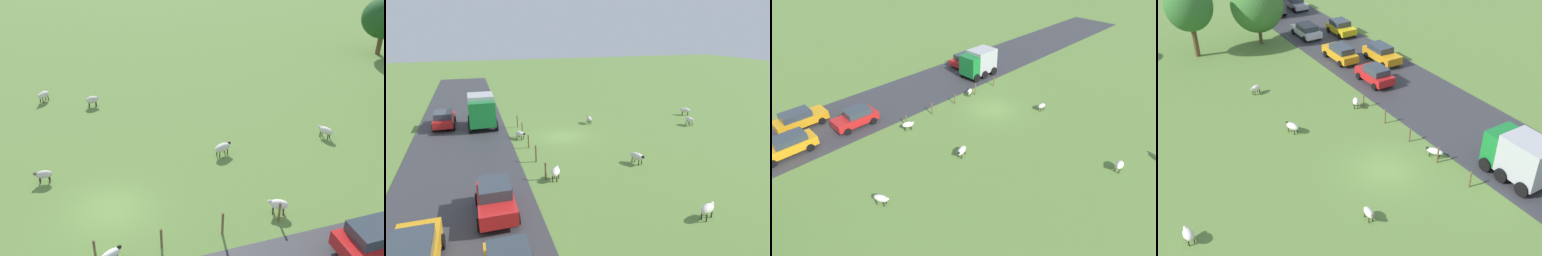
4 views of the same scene
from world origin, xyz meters
TOP-DOWN VIEW (x-y plane):
  - ground_plane at (0.00, 0.00)m, footprint 160.00×160.00m
  - road_strip at (8.63, 0.00)m, footprint 8.00×80.00m
  - sheep_0 at (-3.58, -3.31)m, footprint 0.56×1.09m
  - sheep_1 at (-12.86, 0.41)m, footprint 0.64×1.10m
  - sheep_2 at (-3.22, 14.95)m, footprint 1.17×0.88m
  - sheep_3 at (-14.95, -3.19)m, footprint 1.11×1.10m
  - sheep_4 at (-3.24, 7.52)m, footprint 0.88×1.31m
  - sheep_5 at (3.76, -0.55)m, footprint 0.96×1.25m
  - sheep_6 at (2.90, 8.26)m, footprint 0.90×1.11m
  - fence_post_0 at (3.48, -4.23)m, footprint 0.12×0.12m
  - fence_post_1 at (3.48, -1.17)m, footprint 0.12×0.12m
  - fence_post_2 at (3.48, 1.89)m, footprint 0.12×0.12m
  - fence_post_3 at (3.48, 4.94)m, footprint 0.12×0.12m
  - fence_post_4 at (3.48, 8.00)m, footprint 0.12×0.12m
  - truck_0 at (6.71, -5.12)m, footprint 2.64×4.21m
  - car_3 at (10.23, -6.49)m, footprint 2.02×4.60m
  - car_6 at (6.82, 11.18)m, footprint 2.01×3.95m

SIDE VIEW (x-z plane):
  - ground_plane at x=0.00m, z-range 0.00..0.00m
  - road_strip at x=8.63m, z-range 0.00..0.06m
  - sheep_5 at x=3.76m, z-range 0.12..0.81m
  - sheep_0 at x=-3.58m, z-range 0.14..0.89m
  - sheep_4 at x=-3.24m, z-range 0.14..0.94m
  - fence_post_2 at x=3.48m, z-range 0.00..1.09m
  - sheep_2 at x=-3.22m, z-range 0.15..0.93m
  - sheep_1 at x=-12.86m, z-range 0.13..0.96m
  - sheep_3 at x=-14.95m, z-range 0.14..0.95m
  - sheep_6 at x=2.90m, z-range 0.15..0.96m
  - fence_post_4 at x=3.48m, z-range 0.00..1.15m
  - fence_post_0 at x=3.48m, z-range 0.00..1.18m
  - fence_post_1 at x=3.48m, z-range 0.00..1.26m
  - fence_post_3 at x=3.48m, z-range 0.00..1.26m
  - car_3 at x=10.23m, z-range 0.09..1.64m
  - car_6 at x=6.82m, z-range 0.09..1.69m
  - truck_0 at x=6.71m, z-range 0.18..3.29m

